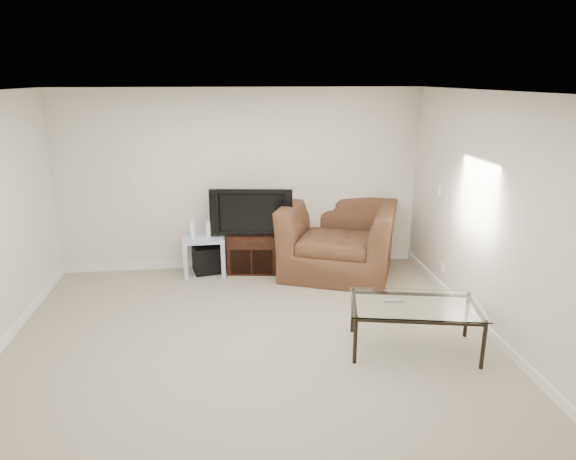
{
  "coord_description": "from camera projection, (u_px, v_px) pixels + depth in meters",
  "views": [
    {
      "loc": [
        -0.2,
        -4.53,
        2.63
      ],
      "look_at": [
        0.5,
        1.2,
        0.9
      ],
      "focal_mm": 32.0,
      "sensor_mm": 36.0,
      "label": 1
    }
  ],
  "objects": [
    {
      "name": "floor",
      "position": [
        253.0,
        353.0,
        5.09
      ],
      "size": [
        5.0,
        5.0,
        0.0
      ],
      "primitive_type": "plane",
      "color": "tan",
      "rests_on": "ground"
    },
    {
      "name": "ceiling",
      "position": [
        247.0,
        93.0,
        4.37
      ],
      "size": [
        5.0,
        5.0,
        0.0
      ],
      "primitive_type": "plane",
      "color": "white",
      "rests_on": "ground"
    },
    {
      "name": "wall_back",
      "position": [
        241.0,
        180.0,
        7.11
      ],
      "size": [
        5.0,
        0.02,
        2.5
      ],
      "primitive_type": "cube",
      "color": "silver",
      "rests_on": "ground"
    },
    {
      "name": "wall_right",
      "position": [
        505.0,
        224.0,
        5.02
      ],
      "size": [
        0.02,
        5.0,
        2.5
      ],
      "primitive_type": "cube",
      "color": "silver",
      "rests_on": "ground"
    },
    {
      "name": "plate_back",
      "position": [
        137.0,
        183.0,
        6.93
      ],
      "size": [
        0.12,
        0.02,
        0.12
      ],
      "primitive_type": "cube",
      "color": "white",
      "rests_on": "wall_back"
    },
    {
      "name": "plate_right_switch",
      "position": [
        439.0,
        189.0,
        6.54
      ],
      "size": [
        0.02,
        0.09,
        0.13
      ],
      "primitive_type": "cube",
      "color": "white",
      "rests_on": "wall_right"
    },
    {
      "name": "plate_right_outlet",
      "position": [
        442.0,
        267.0,
        6.53
      ],
      "size": [
        0.02,
        0.08,
        0.12
      ],
      "primitive_type": "cube",
      "color": "white",
      "rests_on": "wall_right"
    },
    {
      "name": "tv_stand",
      "position": [
        253.0,
        251.0,
        7.19
      ],
      "size": [
        0.73,
        0.55,
        0.56
      ],
      "primitive_type": null,
      "rotation": [
        0.0,
        0.0,
        -0.14
      ],
      "color": "black",
      "rests_on": "floor"
    },
    {
      "name": "dvd_player",
      "position": [
        252.0,
        240.0,
        7.1
      ],
      "size": [
        0.42,
        0.32,
        0.05
      ],
      "primitive_type": "cube",
      "rotation": [
        0.0,
        0.0,
        -0.14
      ],
      "color": "black",
      "rests_on": "tv_stand"
    },
    {
      "name": "television",
      "position": [
        252.0,
        210.0,
        6.99
      ],
      "size": [
        1.06,
        0.35,
        0.64
      ],
      "primitive_type": "imported",
      "rotation": [
        0.0,
        0.0,
        -0.14
      ],
      "color": "black",
      "rests_on": "tv_stand"
    },
    {
      "name": "side_table",
      "position": [
        204.0,
        254.0,
        7.12
      ],
      "size": [
        0.57,
        0.57,
        0.53
      ],
      "primitive_type": null,
      "rotation": [
        0.0,
        0.0,
        0.03
      ],
      "color": "#CAEAF5",
      "rests_on": "floor"
    },
    {
      "name": "subwoofer",
      "position": [
        207.0,
        259.0,
        7.17
      ],
      "size": [
        0.44,
        0.44,
        0.37
      ],
      "primitive_type": "cube",
      "rotation": [
        0.0,
        0.0,
        0.21
      ],
      "color": "black",
      "rests_on": "floor"
    },
    {
      "name": "game_console",
      "position": [
        193.0,
        228.0,
        6.96
      ],
      "size": [
        0.06,
        0.18,
        0.24
      ],
      "primitive_type": "cube",
      "rotation": [
        0.0,
        0.0,
        -0.03
      ],
      "color": "white",
      "rests_on": "side_table"
    },
    {
      "name": "game_case",
      "position": [
        208.0,
        229.0,
        7.0
      ],
      "size": [
        0.06,
        0.16,
        0.21
      ],
      "primitive_type": "cube",
      "rotation": [
        0.0,
        0.0,
        0.05
      ],
      "color": "silver",
      "rests_on": "side_table"
    },
    {
      "name": "recliner",
      "position": [
        338.0,
        228.0,
        7.0
      ],
      "size": [
        1.75,
        1.46,
        1.31
      ],
      "primitive_type": "imported",
      "rotation": [
        0.0,
        0.0,
        -0.38
      ],
      "color": "brown",
      "rests_on": "floor"
    },
    {
      "name": "coffee_table",
      "position": [
        414.0,
        326.0,
        5.1
      ],
      "size": [
        1.39,
        0.96,
        0.5
      ],
      "primitive_type": null,
      "rotation": [
        0.0,
        0.0,
        -0.21
      ],
      "color": "black",
      "rests_on": "floor"
    },
    {
      "name": "remote",
      "position": [
        393.0,
        301.0,
        5.06
      ],
      "size": [
        0.2,
        0.07,
        0.02
      ],
      "primitive_type": "cube",
      "rotation": [
        0.0,
        0.0,
        -0.08
      ],
      "color": "#B2B2B7",
      "rests_on": "coffee_table"
    }
  ]
}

